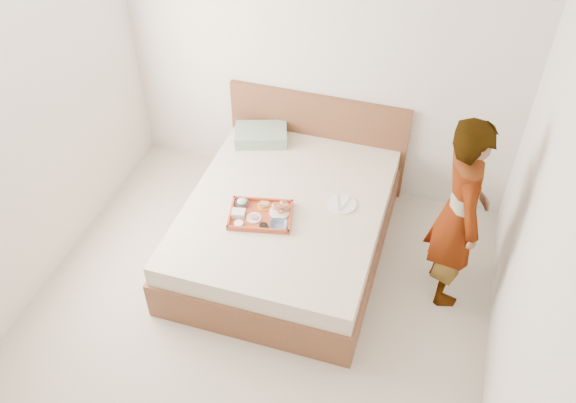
# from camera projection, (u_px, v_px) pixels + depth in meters

# --- Properties ---
(ground) EXTENTS (3.50, 4.00, 0.01)m
(ground) POSITION_uv_depth(u_px,v_px,m) (244.00, 341.00, 4.58)
(ground) COLOR #BDB3A0
(ground) RESTS_ON ground
(ceiling) EXTENTS (3.50, 4.00, 0.01)m
(ceiling) POSITION_uv_depth(u_px,v_px,m) (216.00, 14.00, 2.82)
(ceiling) COLOR white
(ceiling) RESTS_ON ground
(wall_back) EXTENTS (3.50, 0.01, 2.60)m
(wall_back) POSITION_uv_depth(u_px,v_px,m) (319.00, 58.00, 5.10)
(wall_back) COLOR silver
(wall_back) RESTS_ON ground
(wall_right) EXTENTS (0.01, 4.00, 2.60)m
(wall_right) POSITION_uv_depth(u_px,v_px,m) (533.00, 283.00, 3.32)
(wall_right) COLOR silver
(wall_right) RESTS_ON ground
(bed) EXTENTS (1.65, 2.00, 0.53)m
(bed) POSITION_uv_depth(u_px,v_px,m) (286.00, 226.00, 5.10)
(bed) COLOR brown
(bed) RESTS_ON ground
(headboard) EXTENTS (1.65, 0.06, 0.95)m
(headboard) POSITION_uv_depth(u_px,v_px,m) (317.00, 140.00, 5.64)
(headboard) COLOR brown
(headboard) RESTS_ON ground
(pillow) EXTENTS (0.54, 0.45, 0.11)m
(pillow) POSITION_uv_depth(u_px,v_px,m) (261.00, 135.00, 5.51)
(pillow) COLOR #91AF91
(pillow) RESTS_ON bed
(tray) EXTENTS (0.55, 0.45, 0.04)m
(tray) POSITION_uv_depth(u_px,v_px,m) (261.00, 215.00, 4.79)
(tray) COLOR #C0532A
(tray) RESTS_ON bed
(prawn_plate) EXTENTS (0.20, 0.20, 0.01)m
(prawn_plate) POSITION_uv_depth(u_px,v_px,m) (280.00, 212.00, 4.82)
(prawn_plate) COLOR white
(prawn_plate) RESTS_ON tray
(navy_bowl_big) EXTENTS (0.16, 0.16, 0.03)m
(navy_bowl_big) POSITION_uv_depth(u_px,v_px,m) (279.00, 225.00, 4.69)
(navy_bowl_big) COLOR #1C2C4D
(navy_bowl_big) RESTS_ON tray
(sauce_dish) EXTENTS (0.08, 0.08, 0.03)m
(sauce_dish) POSITION_uv_depth(u_px,v_px,m) (264.00, 226.00, 4.69)
(sauce_dish) COLOR black
(sauce_dish) RESTS_ON tray
(meat_plate) EXTENTS (0.14, 0.14, 0.01)m
(meat_plate) POSITION_uv_depth(u_px,v_px,m) (254.00, 218.00, 4.77)
(meat_plate) COLOR white
(meat_plate) RESTS_ON tray
(bread_plate) EXTENTS (0.14, 0.14, 0.01)m
(bread_plate) POSITION_uv_depth(u_px,v_px,m) (265.00, 206.00, 4.87)
(bread_plate) COLOR orange
(bread_plate) RESTS_ON tray
(salad_bowl) EXTENTS (0.13, 0.13, 0.03)m
(salad_bowl) POSITION_uv_depth(u_px,v_px,m) (242.00, 203.00, 4.87)
(salad_bowl) COLOR #1C2C4D
(salad_bowl) RESTS_ON tray
(plastic_tub) EXTENTS (0.12, 0.10, 0.04)m
(plastic_tub) POSITION_uv_depth(u_px,v_px,m) (238.00, 213.00, 4.78)
(plastic_tub) COLOR silver
(plastic_tub) RESTS_ON tray
(cheese_round) EXTENTS (0.08, 0.08, 0.02)m
(cheese_round) POSITION_uv_depth(u_px,v_px,m) (239.00, 224.00, 4.71)
(cheese_round) COLOR white
(cheese_round) RESTS_ON tray
(dinner_plate) EXTENTS (0.24, 0.24, 0.01)m
(dinner_plate) POSITION_uv_depth(u_px,v_px,m) (342.00, 204.00, 4.90)
(dinner_plate) COLOR white
(dinner_plate) RESTS_ON bed
(person) EXTENTS (0.55, 0.68, 1.64)m
(person) POSITION_uv_depth(u_px,v_px,m) (459.00, 214.00, 4.41)
(person) COLOR beige
(person) RESTS_ON ground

